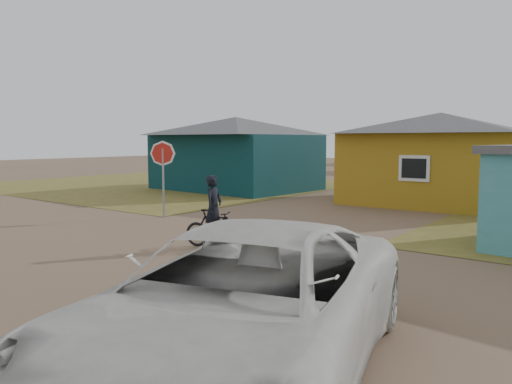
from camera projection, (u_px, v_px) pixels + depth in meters
ground at (149, 253)px, 12.11m from camera, size 120.00×120.00×0.00m
grass_nw at (162, 184)px, 30.84m from camera, size 20.00×18.00×0.00m
house_teal at (236, 152)px, 27.69m from camera, size 8.93×7.08×4.00m
house_yellow at (439, 157)px, 21.44m from camera, size 7.72×6.76×3.90m
house_pale_west at (412, 150)px, 42.39m from camera, size 7.04×6.15×3.60m
house_pale_north at (381, 149)px, 56.71m from camera, size 6.28×5.81×3.40m
stop_sign at (163, 162)px, 17.46m from camera, size 0.87×0.25×2.71m
cyclist at (214, 222)px, 12.56m from camera, size 1.70×0.82×1.85m
vehicle at (242, 307)px, 5.57m from camera, size 4.47×6.79×1.73m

